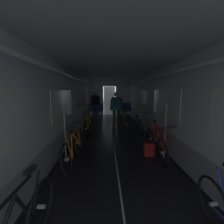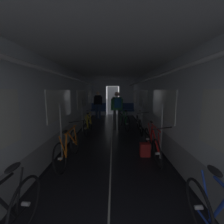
{
  "view_description": "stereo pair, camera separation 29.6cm",
  "coord_description": "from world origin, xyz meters",
  "views": [
    {
      "loc": [
        -0.23,
        -1.6,
        1.73
      ],
      "look_at": [
        0.0,
        4.54,
        0.86
      ],
      "focal_mm": 24.22,
      "sensor_mm": 36.0,
      "label": 1
    },
    {
      "loc": [
        0.06,
        -1.61,
        1.73
      ],
      "look_at": [
        0.0,
        4.54,
        0.86
      ],
      "focal_mm": 24.22,
      "sensor_mm": 36.0,
      "label": 2
    }
  ],
  "objects": [
    {
      "name": "bench_seat_far_right",
      "position": [
        0.9,
        8.07,
        0.57
      ],
      "size": [
        0.98,
        0.51,
        0.95
      ],
      "color": "gray",
      "rests_on": "ground"
    },
    {
      "name": "bicycle_red",
      "position": [
        1.06,
        2.14,
        0.38
      ],
      "size": [
        0.44,
        1.69,
        0.95
      ],
      "color": "black",
      "rests_on": "ground"
    },
    {
      "name": "person_cyclist_aisle",
      "position": [
        0.21,
        4.92,
        1.02
      ],
      "size": [
        0.55,
        0.43,
        1.69
      ],
      "color": "#2D2D33",
      "rests_on": "ground"
    },
    {
      "name": "bench_seat_far_left",
      "position": [
        -0.9,
        8.07,
        0.57
      ],
      "size": [
        0.98,
        0.51,
        0.95
      ],
      "color": "gray",
      "rests_on": "ground"
    },
    {
      "name": "person_standing_near_bench",
      "position": [
        -0.9,
        7.7,
        0.98
      ],
      "size": [
        0.53,
        0.23,
        1.69
      ],
      "color": "#384C75",
      "rests_on": "ground"
    },
    {
      "name": "bicycle_yellow",
      "position": [
        -0.99,
        4.42,
        0.38
      ],
      "size": [
        0.44,
        1.69,
        0.96
      ],
      "color": "black",
      "rests_on": "ground"
    },
    {
      "name": "backpack_on_floor",
      "position": [
        0.9,
        2.25,
        0.17
      ],
      "size": [
        0.26,
        0.2,
        0.34
      ],
      "primitive_type": "cube",
      "rotation": [
        0.0,
        0.0,
        0.01
      ],
      "color": "maroon",
      "rests_on": "ground"
    },
    {
      "name": "bicycle_orange",
      "position": [
        -1.02,
        1.86,
        0.38
      ],
      "size": [
        0.44,
        1.69,
        0.96
      ],
      "color": "black",
      "rests_on": "ground"
    },
    {
      "name": "bicycle_silver",
      "position": [
        1.13,
        4.51,
        0.38
      ],
      "size": [
        0.44,
        1.69,
        0.95
      ],
      "color": "black",
      "rests_on": "ground"
    },
    {
      "name": "train_car_shell",
      "position": [
        -0.0,
        3.6,
        1.7
      ],
      "size": [
        3.14,
        12.34,
        2.57
      ],
      "color": "black",
      "rests_on": "ground"
    },
    {
      "name": "bicycle_green_in_aisle",
      "position": [
        0.52,
        5.19,
        0.38
      ],
      "size": [
        0.59,
        1.66,
        0.94
      ],
      "color": "black",
      "rests_on": "ground"
    }
  ]
}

